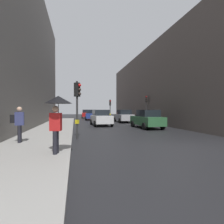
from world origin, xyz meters
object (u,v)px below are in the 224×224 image
traffic_light_near_right (77,99)px  traffic_light_mid_street (146,104)px  car_green_estate (147,119)px  car_red_sedan (86,114)px  car_blue_van (91,115)px  car_white_compact (101,118)px  pedestrian_with_umbrella (58,108)px  car_silver_hatchback (124,116)px  traffic_light_far_median (110,106)px  pedestrian_with_grey_backpack (19,122)px

traffic_light_near_right → traffic_light_mid_street: (8.98, 10.59, 0.14)m
car_green_estate → car_red_sedan: bearing=101.6°
car_green_estate → car_blue_van: same height
traffic_light_mid_street → car_red_sedan: size_ratio=0.87×
traffic_light_near_right → car_red_sedan: traffic_light_near_right is taller
car_green_estate → traffic_light_near_right: bearing=-143.7°
traffic_light_near_right → car_red_sedan: size_ratio=0.82×
car_white_compact → pedestrian_with_umbrella: (-3.48, -12.62, 0.96)m
car_red_sedan → traffic_light_near_right: bearing=-94.9°
traffic_light_mid_street → car_silver_hatchback: (-2.46, 2.09, -1.69)m
car_blue_van → car_silver_hatchback: (3.93, -6.88, 0.00)m
car_red_sedan → pedestrian_with_umbrella: pedestrian_with_umbrella is taller
traffic_light_far_median → pedestrian_with_umbrella: 20.63m
car_white_compact → traffic_light_near_right: bearing=-107.5°
car_white_compact → car_silver_hatchback: bearing=47.3°
traffic_light_far_median → car_green_estate: (1.43, -10.80, -1.44)m
car_silver_hatchback → traffic_light_mid_street: bearing=-40.3°
car_white_compact → car_blue_van: 11.01m
traffic_light_far_median → car_white_compact: (-2.49, -7.12, -1.44)m
car_green_estate → car_blue_van: (-4.03, 14.69, 0.00)m
car_white_compact → pedestrian_with_grey_backpack: (-5.59, -9.93, 0.29)m
traffic_light_far_median → car_red_sedan: size_ratio=0.78×
car_red_sedan → pedestrian_with_umbrella: (-3.02, -30.37, 0.96)m
traffic_light_far_median → pedestrian_with_umbrella: traffic_light_far_median is taller
traffic_light_mid_street → car_silver_hatchback: size_ratio=0.88×
traffic_light_mid_street → pedestrian_with_umbrella: (-9.76, -14.66, -0.72)m
pedestrian_with_grey_backpack → traffic_light_far_median: bearing=64.6°
traffic_light_far_median → car_blue_van: traffic_light_far_median is taller
traffic_light_far_median → pedestrian_with_grey_backpack: size_ratio=1.89×
car_blue_van → traffic_light_near_right: bearing=-97.5°
traffic_light_near_right → car_white_compact: traffic_light_near_right is taller
car_white_compact → car_green_estate: (3.92, -3.68, 0.00)m
traffic_light_mid_street → pedestrian_with_umbrella: bearing=-123.6°
car_red_sedan → pedestrian_with_grey_backpack: (-5.12, -27.67, 0.29)m
traffic_light_far_median → car_green_estate: size_ratio=0.78×
pedestrian_with_grey_backpack → car_blue_van: bearing=75.3°
pedestrian_with_umbrella → car_white_compact: bearing=74.6°
car_red_sedan → pedestrian_with_umbrella: bearing=-95.7°
car_white_compact → car_blue_van: (-0.11, 11.01, 0.00)m
traffic_light_far_median → car_red_sedan: bearing=105.6°
car_blue_van → pedestrian_with_grey_backpack: size_ratio=2.42×
car_white_compact → car_red_sedan: 17.75m
traffic_light_mid_street → pedestrian_with_umbrella: size_ratio=1.74×
traffic_light_near_right → traffic_light_mid_street: size_ratio=0.95×
car_green_estate → traffic_light_far_median: bearing=97.5°
car_red_sedan → pedestrian_with_umbrella: size_ratio=2.00×
car_red_sedan → car_silver_hatchback: bearing=-72.5°
car_white_compact → pedestrian_with_grey_backpack: pedestrian_with_grey_backpack is taller
car_blue_van → pedestrian_with_grey_backpack: 21.64m
pedestrian_with_grey_backpack → pedestrian_with_umbrella: bearing=-52.0°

